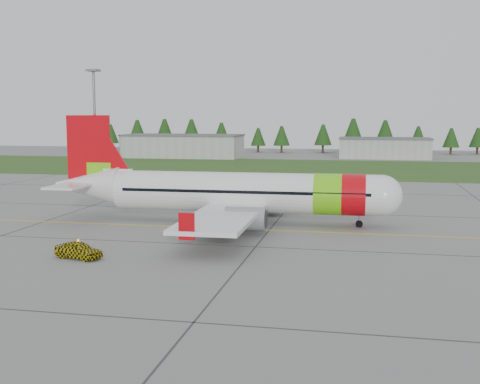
# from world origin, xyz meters

# --- Properties ---
(ground) EXTENTS (320.00, 320.00, 0.00)m
(ground) POSITION_xyz_m (0.00, 0.00, 0.00)
(ground) COLOR gray
(ground) RESTS_ON ground
(aircraft) EXTENTS (38.29, 35.11, 11.61)m
(aircraft) POSITION_xyz_m (5.96, 11.34, 3.35)
(aircraft) COLOR white
(aircraft) RESTS_ON ground
(follow_me_car) EXTENTS (1.76, 1.94, 4.11)m
(follow_me_car) POSITION_xyz_m (-3.39, -7.08, 2.05)
(follow_me_car) COLOR yellow
(follow_me_car) RESTS_ON ground
(service_van) EXTENTS (2.07, 2.02, 4.55)m
(service_van) POSITION_xyz_m (-14.95, 52.36, 2.28)
(service_van) COLOR white
(service_van) RESTS_ON ground
(grass_strip) EXTENTS (320.00, 50.00, 0.03)m
(grass_strip) POSITION_xyz_m (0.00, 82.00, 0.01)
(grass_strip) COLOR #30561E
(grass_strip) RESTS_ON ground
(taxi_guideline) EXTENTS (120.00, 0.25, 0.02)m
(taxi_guideline) POSITION_xyz_m (0.00, 8.00, 0.01)
(taxi_guideline) COLOR gold
(taxi_guideline) RESTS_ON ground
(hangar_west) EXTENTS (32.00, 14.00, 6.00)m
(hangar_west) POSITION_xyz_m (-30.00, 110.00, 3.00)
(hangar_west) COLOR #A8A8A3
(hangar_west) RESTS_ON ground
(hangar_east) EXTENTS (24.00, 12.00, 5.20)m
(hangar_east) POSITION_xyz_m (25.00, 118.00, 2.60)
(hangar_east) COLOR #A8A8A3
(hangar_east) RESTS_ON ground
(floodlight_mast) EXTENTS (0.50, 0.50, 20.00)m
(floodlight_mast) POSITION_xyz_m (-32.00, 58.00, 10.00)
(floodlight_mast) COLOR slate
(floodlight_mast) RESTS_ON ground
(treeline) EXTENTS (160.00, 8.00, 10.00)m
(treeline) POSITION_xyz_m (0.00, 138.00, 5.00)
(treeline) COLOR #1C3F14
(treeline) RESTS_ON ground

